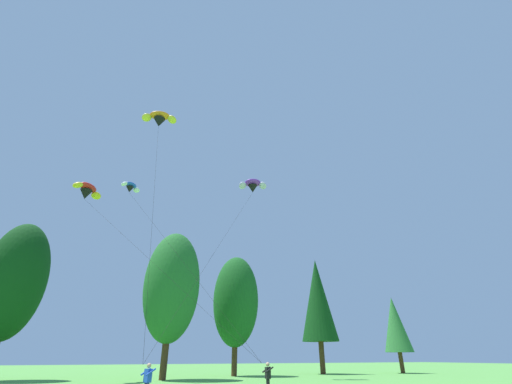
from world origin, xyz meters
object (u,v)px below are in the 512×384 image
at_px(parafoil_kite_mid_red_yellow, 87,191).
at_px(parafoil_kite_low_blue_white, 130,187).
at_px(kite_flyer_near, 147,379).
at_px(parafoil_kite_far_purple, 253,186).
at_px(kite_flyer_mid, 268,376).
at_px(parafoil_kite_high_orange, 159,119).

bearing_deg(parafoil_kite_mid_red_yellow, parafoil_kite_low_blue_white, -40.56).
distance_m(kite_flyer_near, parafoil_kite_far_purple, 28.38).
distance_m(kite_flyer_near, parafoil_kite_mid_red_yellow, 25.70).
bearing_deg(kite_flyer_mid, parafoil_kite_low_blue_white, 121.54).
bearing_deg(parafoil_kite_low_blue_white, parafoil_kite_far_purple, 4.30).
bearing_deg(parafoil_kite_high_orange, kite_flyer_mid, -50.27).
xyz_separation_m(parafoil_kite_high_orange, parafoil_kite_mid_red_yellow, (-5.59, 8.97, -4.96)).
xyz_separation_m(parafoil_kite_mid_red_yellow, parafoil_kite_far_purple, (18.34, -2.52, 3.16)).
xyz_separation_m(kite_flyer_near, parafoil_kite_far_purple, (12.23, 15.67, 20.26)).
distance_m(parafoil_kite_high_orange, parafoil_kite_low_blue_white, 7.70).
bearing_deg(parafoil_kite_mid_red_yellow, kite_flyer_mid, -54.02).
height_order(kite_flyer_mid, parafoil_kite_far_purple, parafoil_kite_far_purple).
distance_m(kite_flyer_mid, parafoil_kite_low_blue_white, 23.56).
xyz_separation_m(kite_flyer_mid, parafoil_kite_high_orange, (-7.27, 8.75, 22.06)).
xyz_separation_m(kite_flyer_near, kite_flyer_mid, (6.76, 0.47, 0.00)).
xyz_separation_m(parafoil_kite_high_orange, parafoil_kite_far_purple, (12.74, 6.45, -1.80)).
distance_m(kite_flyer_near, kite_flyer_mid, 6.78).
bearing_deg(kite_flyer_near, parafoil_kite_mid_red_yellow, 108.55).
bearing_deg(parafoil_kite_low_blue_white, parafoil_kite_mid_red_yellow, 139.44).
xyz_separation_m(kite_flyer_near, parafoil_kite_high_orange, (-0.51, 9.22, 22.06)).
bearing_deg(kite_flyer_near, parafoil_kite_far_purple, 52.02).
xyz_separation_m(kite_flyer_mid, parafoil_kite_mid_red_yellow, (-12.87, 17.72, 17.10)).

